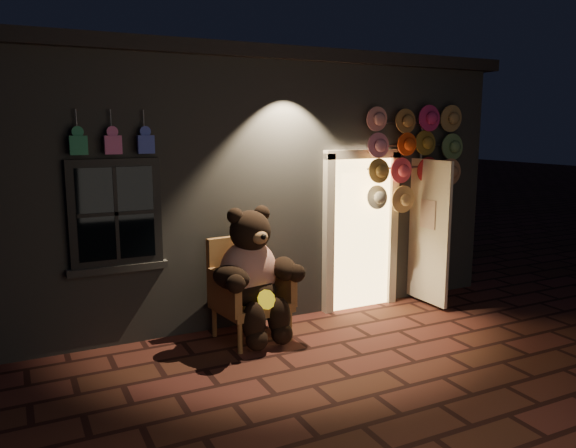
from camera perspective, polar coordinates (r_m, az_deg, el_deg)
ground at (r=6.21m, az=4.18°, el=-13.82°), size 60.00×60.00×0.00m
shop_building at (r=9.37m, az=-8.25°, el=5.13°), size 7.30×5.95×3.51m
wicker_armchair at (r=6.73m, az=-4.17°, el=-6.53°), size 0.91×0.84×1.19m
teddy_bear at (r=6.55m, az=-3.58°, el=-5.12°), size 1.12×0.93×1.56m
hat_rack at (r=7.93m, az=12.56°, el=6.94°), size 1.57×0.22×2.77m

